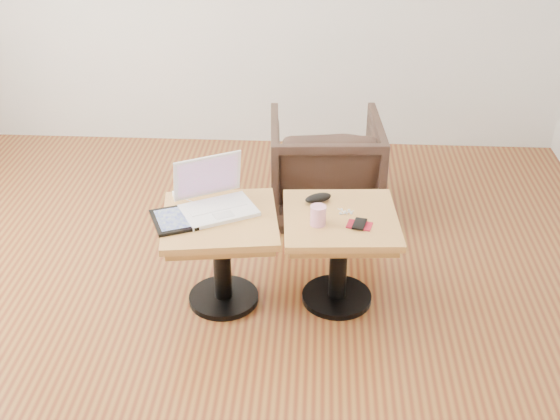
# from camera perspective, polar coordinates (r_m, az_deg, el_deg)

# --- Properties ---
(room_shell) EXTENTS (4.52, 4.52, 2.71)m
(room_shell) POSITION_cam_1_polar(r_m,az_deg,el_deg) (2.96, -5.77, 11.51)
(room_shell) COLOR #602C17
(room_shell) RESTS_ON ground
(side_table_left) EXTENTS (0.64, 0.64, 0.51)m
(side_table_left) POSITION_cam_1_polar(r_m,az_deg,el_deg) (3.56, -4.83, -2.34)
(side_table_left) COLOR black
(side_table_left) RESTS_ON ground
(side_table_right) EXTENTS (0.60, 0.60, 0.51)m
(side_table_right) POSITION_cam_1_polar(r_m,az_deg,el_deg) (3.56, 4.87, -2.29)
(side_table_right) COLOR black
(side_table_right) RESTS_ON ground
(laptop) EXTENTS (0.45, 0.43, 0.25)m
(laptop) POSITION_cam_1_polar(r_m,az_deg,el_deg) (3.55, -5.31, 0.90)
(laptop) COLOR white
(laptop) RESTS_ON side_table_left
(tablet) EXTENTS (0.28, 0.31, 0.02)m
(tablet) POSITION_cam_1_polar(r_m,az_deg,el_deg) (3.48, -8.65, -0.80)
(tablet) COLOR black
(tablet) RESTS_ON side_table_left
(charging_adapter) EXTENTS (0.06, 0.06, 0.03)m
(charging_adapter) POSITION_cam_1_polar(r_m,az_deg,el_deg) (3.69, -8.36, 1.26)
(charging_adapter) COLOR white
(charging_adapter) RESTS_ON side_table_left
(glasses_case) EXTENTS (0.16, 0.12, 0.05)m
(glasses_case) POSITION_cam_1_polar(r_m,az_deg,el_deg) (3.60, 3.12, 0.99)
(glasses_case) COLOR black
(glasses_case) RESTS_ON side_table_right
(striped_cup) EXTENTS (0.10, 0.10, 0.10)m
(striped_cup) POSITION_cam_1_polar(r_m,az_deg,el_deg) (3.40, 3.11, -0.44)
(striped_cup) COLOR #D43C7D
(striped_cup) RESTS_ON side_table_right
(earbuds_tangle) EXTENTS (0.08, 0.05, 0.01)m
(earbuds_tangle) POSITION_cam_1_polar(r_m,az_deg,el_deg) (3.52, 5.34, -0.14)
(earbuds_tangle) COLOR white
(earbuds_tangle) RESTS_ON side_table_right
(phone_on_sleeve) EXTENTS (0.14, 0.12, 0.01)m
(phone_on_sleeve) POSITION_cam_1_polar(r_m,az_deg,el_deg) (3.42, 6.47, -1.18)
(phone_on_sleeve) COLOR maroon
(phone_on_sleeve) RESTS_ON side_table_right
(armchair) EXTENTS (0.73, 0.74, 0.64)m
(armchair) POSITION_cam_1_polar(r_m,az_deg,el_deg) (4.43, 3.68, 3.61)
(armchair) COLOR #2F211C
(armchair) RESTS_ON ground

